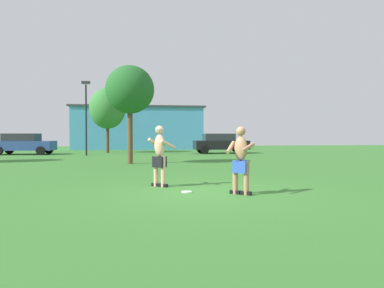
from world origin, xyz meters
The scene contains 10 objects.
ground_plane centered at (0.00, 0.00, 0.00)m, with size 80.00×80.00×0.00m, color #38752D.
player_with_cap centered at (-1.13, 1.28, 0.96)m, with size 0.81×0.75×1.74m.
player_in_blue centered at (0.76, -0.39, 0.88)m, with size 0.76×0.80×1.67m.
frisbee centered at (-0.51, 0.14, 0.01)m, with size 0.28×0.28×0.03m, color white.
car_blue_near_post centered at (-10.25, 19.98, 0.82)m, with size 4.45×2.35×1.58m.
car_black_mid_lot centered at (4.80, 19.56, 0.82)m, with size 4.31×2.05×1.58m.
lamp_post centered at (-5.39, 17.85, 3.28)m, with size 0.60×0.24×5.30m.
outbuilding_behind_lot centered at (-1.70, 30.79, 2.23)m, with size 13.62×7.01×4.44m.
tree_left_field centered at (-2.13, 9.80, 3.74)m, with size 2.46×2.46×5.00m.
tree_right_field centered at (-4.22, 21.90, 3.67)m, with size 2.98×2.98×5.38m.
Camera 1 is at (-1.73, -9.08, 1.46)m, focal length 34.25 mm.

